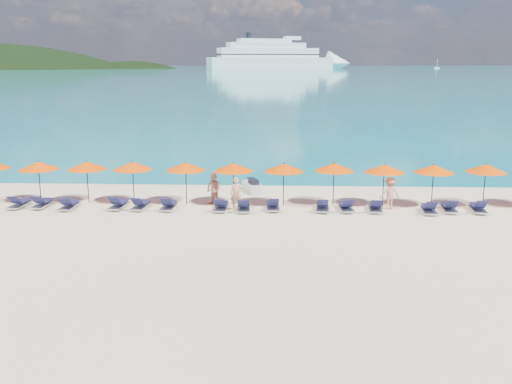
{
  "coord_description": "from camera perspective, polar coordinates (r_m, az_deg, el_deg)",
  "views": [
    {
      "loc": [
        1.14,
        -23.78,
        7.36
      ],
      "look_at": [
        0.0,
        3.0,
        1.2
      ],
      "focal_mm": 40.0,
      "sensor_mm": 36.0,
      "label": 1
    }
  ],
  "objects": [
    {
      "name": "umbrella_2",
      "position": [
        32.03,
        -20.96,
        2.48
      ],
      "size": [
        2.1,
        2.1,
        2.28
      ],
      "color": "black",
      "rests_on": "ground"
    },
    {
      "name": "beachgoer_c",
      "position": [
        29.66,
        13.23,
        -0.14
      ],
      "size": [
        1.16,
        0.75,
        1.65
      ],
      "primitive_type": "imported",
      "rotation": [
        0.0,
        0.0,
        3.39
      ],
      "color": "tan",
      "rests_on": "ground"
    },
    {
      "name": "beachgoer_a",
      "position": [
        28.65,
        -1.98,
        -0.2
      ],
      "size": [
        0.65,
        0.45,
        1.7
      ],
      "primitive_type": "imported",
      "rotation": [
        0.0,
        0.0,
        -0.08
      ],
      "color": "tan",
      "rests_on": "ground"
    },
    {
      "name": "lounger_9",
      "position": [
        28.85,
        -3.52,
        -1.38
      ],
      "size": [
        0.66,
        1.71,
        0.66
      ],
      "rotation": [
        0.0,
        0.0,
        -0.02
      ],
      "color": "silver",
      "rests_on": "ground"
    },
    {
      "name": "lounger_15",
      "position": [
        29.56,
        16.9,
        -1.58
      ],
      "size": [
        0.76,
        1.74,
        0.66
      ],
      "rotation": [
        0.0,
        0.0,
        -0.08
      ],
      "color": "silver",
      "rests_on": "ground"
    },
    {
      "name": "lounger_16",
      "position": [
        30.13,
        18.75,
        -1.44
      ],
      "size": [
        0.75,
        1.74,
        0.66
      ],
      "rotation": [
        0.0,
        0.0,
        -0.08
      ],
      "color": "silver",
      "rests_on": "ground"
    },
    {
      "name": "lounger_13",
      "position": [
        29.07,
        8.99,
        -1.41
      ],
      "size": [
        0.72,
        1.73,
        0.66
      ],
      "rotation": [
        0.0,
        0.0,
        0.06
      ],
      "color": "silver",
      "rests_on": "ground"
    },
    {
      "name": "umbrella_5",
      "position": [
        29.91,
        -7.06,
        2.55
      ],
      "size": [
        2.1,
        2.1,
        2.28
      ],
      "color": "black",
      "rests_on": "ground"
    },
    {
      "name": "lounger_8",
      "position": [
        29.31,
        -8.7,
        -1.28
      ],
      "size": [
        0.7,
        1.73,
        0.66
      ],
      "rotation": [
        0.0,
        0.0,
        -0.05
      ],
      "color": "silver",
      "rests_on": "ground"
    },
    {
      "name": "umbrella_9",
      "position": [
        29.88,
        12.7,
        2.32
      ],
      "size": [
        2.1,
        2.1,
        2.28
      ],
      "color": "black",
      "rests_on": "ground"
    },
    {
      "name": "lounger_4",
      "position": [
        31.38,
        -20.58,
        -1.02
      ],
      "size": [
        0.67,
        1.72,
        0.66
      ],
      "rotation": [
        0.0,
        0.0,
        -0.03
      ],
      "color": "silver",
      "rests_on": "ground"
    },
    {
      "name": "lounger_17",
      "position": [
        30.57,
        21.31,
        -1.44
      ],
      "size": [
        0.78,
        1.75,
        0.66
      ],
      "rotation": [
        0.0,
        0.0,
        -0.09
      ],
      "color": "silver",
      "rests_on": "ground"
    },
    {
      "name": "sea",
      "position": [
        683.82,
        2.39,
        12.32
      ],
      "size": [
        1600.0,
        1300.0,
        0.01
      ],
      "primitive_type": "cube",
      "color": "#1FA9B2",
      "rests_on": "ground"
    },
    {
      "name": "umbrella_11",
      "position": [
        31.47,
        22.01,
        2.22
      ],
      "size": [
        2.1,
        2.1,
        2.28
      ],
      "color": "black",
      "rests_on": "ground"
    },
    {
      "name": "umbrella_8",
      "position": [
        29.81,
        7.81,
        2.49
      ],
      "size": [
        2.1,
        2.1,
        2.28
      ],
      "color": "black",
      "rests_on": "ground"
    },
    {
      "name": "umbrella_10",
      "position": [
        30.45,
        17.35,
        2.24
      ],
      "size": [
        2.1,
        2.1,
        2.28
      ],
      "color": "black",
      "rests_on": "ground"
    },
    {
      "name": "lounger_12",
      "position": [
        28.92,
        6.67,
        -1.41
      ],
      "size": [
        0.73,
        1.74,
        0.66
      ],
      "rotation": [
        0.0,
        0.0,
        -0.07
      ],
      "color": "silver",
      "rests_on": "ground"
    },
    {
      "name": "umbrella_3",
      "position": [
        31.25,
        -16.59,
        2.56
      ],
      "size": [
        2.1,
        2.1,
        2.28
      ],
      "color": "black",
      "rests_on": "ground"
    },
    {
      "name": "jetski",
      "position": [
        32.92,
        -0.32,
        0.56
      ],
      "size": [
        1.39,
        2.18,
        0.73
      ],
      "rotation": [
        0.0,
        0.0,
        0.33
      ],
      "color": "silver",
      "rests_on": "ground"
    },
    {
      "name": "lounger_5",
      "position": [
        30.57,
        -18.18,
        -1.2
      ],
      "size": [
        0.64,
        1.71,
        0.66
      ],
      "rotation": [
        0.0,
        0.0,
        0.01
      ],
      "color": "silver",
      "rests_on": "ground"
    },
    {
      "name": "sailboat_near",
      "position": [
        622.65,
        17.64,
        11.77
      ],
      "size": [
        5.12,
        1.71,
        9.38
      ],
      "color": "white",
      "rests_on": "ground"
    },
    {
      "name": "lounger_10",
      "position": [
        28.68,
        -1.25,
        -1.44
      ],
      "size": [
        0.7,
        1.73,
        0.66
      ],
      "rotation": [
        0.0,
        0.0,
        0.05
      ],
      "color": "silver",
      "rests_on": "ground"
    },
    {
      "name": "lounger_11",
      "position": [
        28.91,
        1.69,
        -1.33
      ],
      "size": [
        0.73,
        1.74,
        0.66
      ],
      "rotation": [
        0.0,
        0.0,
        0.06
      ],
      "color": "silver",
      "rests_on": "ground"
    },
    {
      "name": "umbrella_4",
      "position": [
        30.56,
        -12.25,
        2.58
      ],
      "size": [
        2.1,
        2.1,
        2.28
      ],
      "color": "black",
      "rests_on": "ground"
    },
    {
      "name": "headland_small",
      "position": [
        604.52,
        -12.19,
        8.64
      ],
      "size": [
        162.0,
        126.0,
        85.5
      ],
      "color": "black",
      "rests_on": "ground"
    },
    {
      "name": "cruise_ship",
      "position": [
        547.11,
        2.74,
        13.23
      ],
      "size": [
        139.78,
        70.83,
        39.24
      ],
      "rotation": [
        0.0,
        0.0,
        0.36
      ],
      "color": "white",
      "rests_on": "ground"
    },
    {
      "name": "lounger_7",
      "position": [
        29.65,
        -11.46,
        -1.23
      ],
      "size": [
        0.77,
        1.75,
        0.66
      ],
      "rotation": [
        0.0,
        0.0,
        -0.09
      ],
      "color": "silver",
      "rests_on": "ground"
    },
    {
      "name": "umbrella_6",
      "position": [
        29.5,
        -2.28,
        2.5
      ],
      "size": [
        2.1,
        2.1,
        2.28
      ],
      "color": "black",
      "rests_on": "ground"
    },
    {
      "name": "lounger_14",
      "position": [
        29.22,
        11.86,
        -1.45
      ],
      "size": [
        0.78,
        1.75,
        0.66
      ],
      "rotation": [
        0.0,
        0.0,
        -0.09
      ],
      "color": "silver",
      "rests_on": "ground"
    },
    {
      "name": "lounger_3",
      "position": [
        31.78,
        -22.55,
        -1.02
      ],
      "size": [
        0.71,
        1.73,
        0.66
      ],
      "rotation": [
        0.0,
        0.0,
        -0.05
      ],
      "color": "silver",
      "rests_on": "ground"
    },
    {
      "name": "umbrella_7",
      "position": [
        29.39,
        2.79,
        2.45
      ],
      "size": [
        2.1,
        2.1,
        2.28
      ],
      "color": "black",
      "rests_on": "ground"
    },
    {
      "name": "lounger_6",
      "position": [
        29.99,
        -13.58,
        -1.17
      ],
      "size": [
        0.77,
        1.75,
        0.66
      ],
      "rotation": [
        0.0,
        0.0,
        -0.09
      ],
      "color": "silver",
      "rests_on": "ground"
    },
    {
      "name": "ground",
      "position": [
        24.92,
        -0.29,
        -4.24
      ],
      "size": [
        1400.0,
        1400.0,
        0.0
      ],
      "primitive_type": "plane",
      "color": "beige"
    },
    {
      "name": "beachgoer_b",
      "position": [
        29.72,
        -4.27,
        0.28
      ],
      "size": [
        0.95,
        0.9,
        1.72
      ],
      "primitive_type": "imported",
      "rotation": [
        0.0,
        0.0,
        -0.68
      ],
      "color": "tan",
      "rests_on": "ground"
    }
  ]
}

